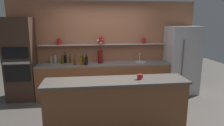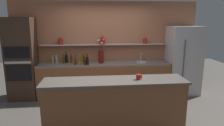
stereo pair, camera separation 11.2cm
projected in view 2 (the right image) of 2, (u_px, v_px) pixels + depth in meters
The scene contains 20 objects.
ground_plane at pixel (111, 115), 4.49m from camera, with size 12.00×12.00×0.00m, color #4C4742.
back_wall_unit at pixel (106, 47), 5.77m from camera, with size 5.20×0.28×2.60m.
back_counter_unit at pixel (104, 79), 5.59m from camera, with size 3.58×0.62×0.92m.
island_counter at pixel (115, 106), 3.73m from camera, with size 2.62×0.61×1.02m.
refrigerator at pixel (183, 60), 5.66m from camera, with size 0.86×0.73×1.91m.
oven_tower at pixel (22, 59), 5.25m from camera, with size 0.72×0.64×2.15m.
flower_vase at pixel (101, 56), 5.46m from camera, with size 0.20×0.14×0.67m.
sink_fixture at pixel (142, 61), 5.60m from camera, with size 0.31×0.31×0.25m.
bottle_sauce_0 at pixel (84, 62), 5.30m from camera, with size 0.06×0.06×0.17m.
bottle_spirit_1 at pixel (56, 59), 5.45m from camera, with size 0.08×0.08×0.28m.
bottle_oil_2 at pixel (76, 60), 5.38m from camera, with size 0.06×0.06×0.25m.
bottle_spirit_3 at pixel (53, 59), 5.48m from camera, with size 0.06×0.06×0.24m.
bottle_wine_4 at pixel (87, 61), 5.27m from camera, with size 0.08×0.08×0.30m.
bottle_wine_5 at pixel (66, 59), 5.52m from camera, with size 0.08×0.08×0.31m.
bottle_oil_6 at pixel (64, 60), 5.41m from camera, with size 0.06×0.06×0.25m.
bottle_oil_7 at pixel (82, 61), 5.24m from camera, with size 0.06×0.06×0.25m.
bottle_oil_8 at pixel (84, 59), 5.58m from camera, with size 0.07×0.07×0.24m.
bottle_sauce_9 at pixel (75, 62), 5.26m from camera, with size 0.05×0.05×0.17m.
bottle_oil_10 at pixel (71, 59), 5.49m from camera, with size 0.05×0.05×0.24m.
coffee_mug at pixel (138, 77), 3.65m from camera, with size 0.11×0.09×0.09m.
Camera 2 is at (-0.39, -4.12, 2.10)m, focal length 32.00 mm.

